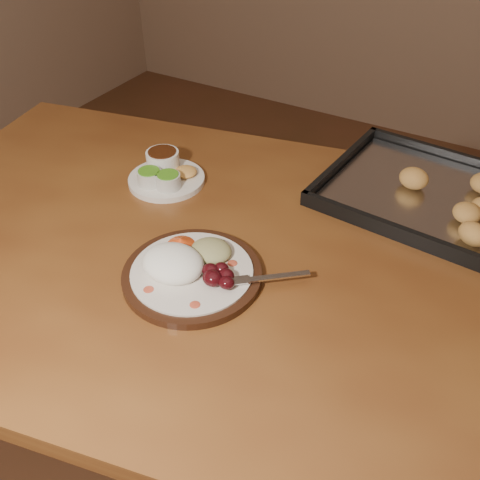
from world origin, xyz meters
The scene contains 5 objects.
ground centered at (0.00, 0.00, 0.00)m, with size 4.00×4.00×0.00m, color brown.
dining_table centered at (-0.04, -0.12, 0.65)m, with size 1.65×1.18×0.75m.
dinner_plate centered at (-0.09, -0.22, 0.77)m, with size 0.31×0.25×0.06m.
condiment_saucer centered at (-0.31, 0.01, 0.77)m, with size 0.17×0.17×0.06m.
baking_tray centered at (0.24, 0.23, 0.77)m, with size 0.51×0.40×0.05m.
Camera 1 is at (0.34, -0.79, 1.40)m, focal length 40.00 mm.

